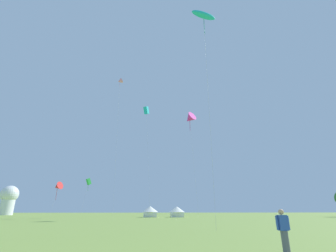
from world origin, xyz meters
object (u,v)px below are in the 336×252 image
kite_red_delta (58,187)px  observatory_dome (9,198)px  kite_cyan_box (146,110)px  person_spectator (284,232)px  kite_cyan_parafoil (204,15)px  kite_green_box (89,182)px  festival_tent_left (177,211)px  kite_magenta_delta (190,119)px  festival_tent_center (150,211)px  kite_pink_delta (120,81)px

kite_red_delta → observatory_dome: 54.57m
kite_cyan_box → person_spectator: size_ratio=16.89×
kite_cyan_parafoil → kite_red_delta: bearing=128.6°
kite_green_box → festival_tent_left: size_ratio=2.21×
kite_magenta_delta → person_spectator: (-4.55, -43.05, -21.86)m
festival_tent_center → festival_tent_left: size_ratio=1.02×
kite_cyan_parafoil → kite_pink_delta: (-15.32, 39.23, 12.20)m
kite_green_box → kite_pink_delta: kite_pink_delta is taller
kite_cyan_parafoil → observatory_dome: (-58.90, 76.88, -19.45)m
person_spectator → observatory_dome: size_ratio=0.16×
observatory_dome → person_spectator: bearing=-57.4°
kite_cyan_box → kite_magenta_delta: kite_cyan_box is taller
kite_green_box → kite_red_delta: (-5.60, -4.64, -1.65)m
kite_cyan_box → kite_pink_delta: bearing=170.6°
kite_green_box → person_spectator: (19.63, -51.30, -7.50)m
festival_tent_center → kite_pink_delta: bearing=-161.0°
kite_green_box → person_spectator: 55.44m
kite_pink_delta → kite_magenta_delta: 25.88m
kite_red_delta → observatory_dome: size_ratio=0.72×
kite_cyan_parafoil → kite_magenta_delta: (3.41, 29.46, -2.75)m
kite_cyan_parafoil → observatory_dome: size_ratio=2.42×
kite_red_delta → festival_tent_center: (20.99, 9.59, -5.17)m
kite_cyan_box → person_spectator: (6.07, -51.49, -27.19)m
person_spectator → kite_pink_delta: bearing=105.0°
kite_green_box → festival_tent_center: kite_green_box is taller
kite_green_box → observatory_dome: bearing=134.2°
kite_cyan_box → observatory_dome: 68.38m
kite_cyan_box → kite_pink_delta: 12.65m
kite_cyan_parafoil → festival_tent_left: (1.69, 42.65, -23.96)m
kite_pink_delta → kite_magenta_delta: (18.72, -9.78, -14.95)m
kite_magenta_delta → festival_tent_left: 25.04m
kite_green_box → person_spectator: size_ratio=5.31×
kite_cyan_parafoil → person_spectator: kite_cyan_parafoil is taller
observatory_dome → kite_green_box: bearing=-45.8°
kite_magenta_delta → festival_tent_center: bearing=123.7°
kite_cyan_box → festival_tent_left: 28.39m
kite_cyan_parafoil → kite_cyan_box: kite_cyan_box is taller
festival_tent_left → kite_magenta_delta: bearing=-82.6°
kite_magenta_delta → person_spectator: kite_magenta_delta is taller
kite_magenta_delta → person_spectator: 48.50m
kite_red_delta → kite_cyan_parafoil: bearing=-51.4°
kite_green_box → kite_pink_delta: bearing=15.7°
kite_red_delta → festival_tent_left: 30.11m
kite_red_delta → festival_tent_left: kite_red_delta is taller
kite_cyan_parafoil → kite_green_box: kite_cyan_parafoil is taller
kite_cyan_box → kite_magenta_delta: bearing=-38.5°
kite_cyan_box → festival_tent_left: (8.90, 4.76, -26.54)m
observatory_dome → festival_tent_left: bearing=-29.5°
kite_cyan_parafoil → festival_tent_left: bearing=87.7°
kite_cyan_parafoil → kite_red_delta: kite_cyan_parafoil is taller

